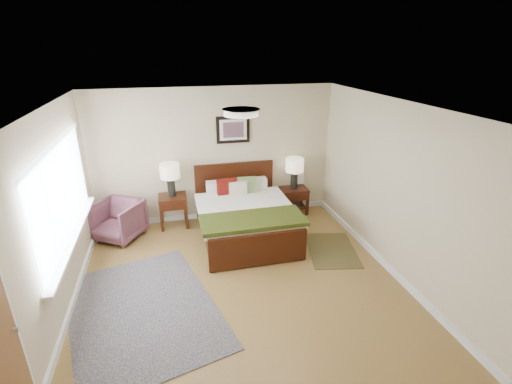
% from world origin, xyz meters
% --- Properties ---
extents(floor, '(5.00, 5.00, 0.00)m').
position_xyz_m(floor, '(0.00, 0.00, 0.00)').
color(floor, brown).
rests_on(floor, ground).
extents(back_wall, '(4.50, 0.04, 2.50)m').
position_xyz_m(back_wall, '(0.00, 2.50, 1.25)').
color(back_wall, '#C2AD8D').
rests_on(back_wall, ground).
extents(front_wall, '(4.50, 0.04, 2.50)m').
position_xyz_m(front_wall, '(0.00, -2.50, 1.25)').
color(front_wall, '#C2AD8D').
rests_on(front_wall, ground).
extents(left_wall, '(0.04, 5.00, 2.50)m').
position_xyz_m(left_wall, '(-2.25, 0.00, 1.25)').
color(left_wall, '#C2AD8D').
rests_on(left_wall, ground).
extents(right_wall, '(0.04, 5.00, 2.50)m').
position_xyz_m(right_wall, '(2.25, 0.00, 1.25)').
color(right_wall, '#C2AD8D').
rests_on(right_wall, ground).
extents(ceiling, '(4.50, 5.00, 0.02)m').
position_xyz_m(ceiling, '(0.00, 0.00, 2.50)').
color(ceiling, white).
rests_on(ceiling, back_wall).
extents(window, '(0.11, 2.72, 1.32)m').
position_xyz_m(window, '(-2.20, 0.70, 1.38)').
color(window, silver).
rests_on(window, left_wall).
extents(ceil_fixture, '(0.44, 0.44, 0.08)m').
position_xyz_m(ceil_fixture, '(0.00, 0.00, 2.47)').
color(ceil_fixture, white).
rests_on(ceil_fixture, ceiling).
extents(bed, '(1.64, 1.98, 1.07)m').
position_xyz_m(bed, '(0.35, 1.53, 0.49)').
color(bed, '#351308').
rests_on(bed, ground).
extents(wall_art, '(0.62, 0.05, 0.50)m').
position_xyz_m(wall_art, '(0.35, 2.47, 1.72)').
color(wall_art, black).
rests_on(wall_art, back_wall).
extents(nightstand_left, '(0.50, 0.45, 0.60)m').
position_xyz_m(nightstand_left, '(-0.85, 2.25, 0.47)').
color(nightstand_left, '#351308').
rests_on(nightstand_left, ground).
extents(nightstand_right, '(0.53, 0.40, 0.53)m').
position_xyz_m(nightstand_right, '(1.51, 2.26, 0.33)').
color(nightstand_right, '#351308').
rests_on(nightstand_right, ground).
extents(lamp_left, '(0.35, 0.35, 0.61)m').
position_xyz_m(lamp_left, '(-0.85, 2.27, 1.03)').
color(lamp_left, black).
rests_on(lamp_left, nightstand_left).
extents(lamp_right, '(0.35, 0.35, 0.61)m').
position_xyz_m(lamp_right, '(1.51, 2.27, 0.96)').
color(lamp_right, black).
rests_on(lamp_right, nightstand_right).
extents(armchair, '(1.01, 1.02, 0.68)m').
position_xyz_m(armchair, '(-1.80, 2.00, 0.34)').
color(armchair, brown).
rests_on(armchair, ground).
extents(rug_persian, '(2.27, 2.78, 0.01)m').
position_xyz_m(rug_persian, '(-1.35, -0.09, 0.01)').
color(rug_persian, '#0E1D46').
rests_on(rug_persian, ground).
extents(rug_navy, '(0.98, 1.27, 0.01)m').
position_xyz_m(rug_navy, '(1.65, 0.72, 0.01)').
color(rug_navy, black).
rests_on(rug_navy, ground).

